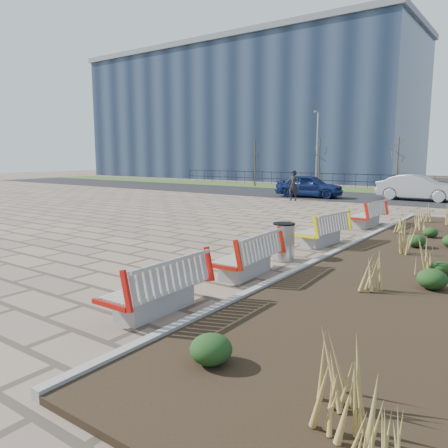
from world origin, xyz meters
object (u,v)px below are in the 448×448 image
Objects in this scene: bench_c at (321,229)px; car_silver at (418,188)px; litter_bin at (284,242)px; bench_d at (366,214)px; lamp_west at (317,151)px; car_blue at (309,186)px; bench_b at (246,254)px; bench_a at (155,285)px; pedestrian at (294,185)px.

bench_c is 0.45× the size of car_silver.
bench_c reaches higher than litter_bin.
bench_d reaches higher than litter_bin.
bench_d is at bearing -60.13° from lamp_west.
lamp_west reaches higher than litter_bin.
car_blue is 0.92× the size of car_silver.
car_silver is 9.59m from lamp_west.
lamp_west is (-9.00, 22.40, 2.56)m from litter_bin.
car_silver reaches higher than bench_b.
pedestrian is at bearing 109.37° from bench_a.
bench_b is 1.00× the size of bench_c.
car_silver reaches higher than car_blue.
bench_b is 1.14× the size of pedestrian.
pedestrian reaches higher than bench_a.
lamp_west is (-2.22, 8.35, 2.12)m from pedestrian.
pedestrian is at bearing 115.74° from litter_bin.
car_silver is (-0.60, 18.36, 0.31)m from litter_bin.
car_silver is at bearing 91.86° from litter_bin.
bench_c is at bearing -57.57° from pedestrian.
bench_c is at bearing -65.74° from lamp_west.
bench_a is 1.14× the size of pedestrian.
bench_b is at bearing -83.35° from bench_c.
lamp_west is at bearing 123.33° from bench_d.
bench_c is 0.35× the size of lamp_west.
lamp_west is at bearing 65.46° from car_silver.
bench_a is 0.45× the size of car_silver.
bench_b is at bearing -64.74° from pedestrian.
car_silver is (-0.60, 23.12, 0.29)m from bench_a.
bench_b is at bearing -86.54° from bench_d.
pedestrian is 0.31× the size of lamp_west.
lamp_west is at bearing 13.08° from car_blue.
bench_a is 4.75m from litter_bin.
litter_bin is 0.53× the size of pedestrian.
litter_bin is at bearing 86.97° from bench_b.
car_silver is at bearing -79.52° from car_blue.
pedestrian reaches higher than bench_c.
bench_b and bench_c have the same top height.
car_blue reaches higher than bench_d.
car_silver is (-0.60, 11.63, 0.29)m from bench_d.
bench_a is 0.35× the size of lamp_west.
bench_a is 0.49× the size of car_blue.
bench_c is 13.46m from pedestrian.
bench_b is at bearing -177.16° from car_silver.
bench_a is at bearing -90.00° from litter_bin.
bench_d is 18.25m from lamp_west.
bench_d is at bearing 89.56° from bench_a.
car_blue is 0.72× the size of lamp_west.
bench_a is 7.19m from bench_c.
bench_c is at bearing -86.54° from bench_d.
bench_a is at bearing -93.04° from bench_b.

